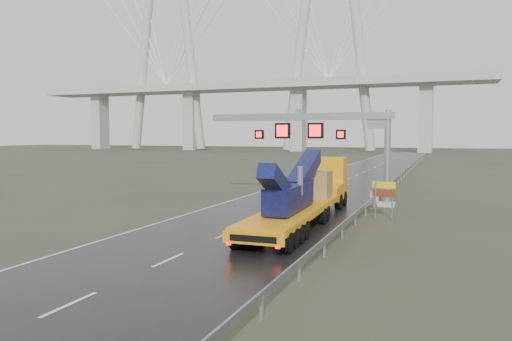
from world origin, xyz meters
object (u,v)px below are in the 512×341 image
at_px(striped_barrier, 374,199).
at_px(sign_gantry, 324,132).
at_px(heavy_haul_truck, 310,192).
at_px(exit_sign_pair, 384,193).

bearing_deg(striped_barrier, sign_gantry, 170.97).
distance_m(sign_gantry, heavy_haul_truck, 8.24).
bearing_deg(exit_sign_pair, heavy_haul_truck, -159.67).
xyz_separation_m(sign_gantry, striped_barrier, (3.90, -0.09, -5.07)).
distance_m(sign_gantry, exit_sign_pair, 9.05).
bearing_deg(heavy_haul_truck, striped_barrier, 64.27).
height_order(heavy_haul_truck, exit_sign_pair, heavy_haul_truck).
xyz_separation_m(sign_gantry, heavy_haul_truck, (0.74, -7.23, -3.90)).
height_order(sign_gantry, striped_barrier, sign_gantry).
xyz_separation_m(heavy_haul_truck, striped_barrier, (3.15, 7.14, -1.17)).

